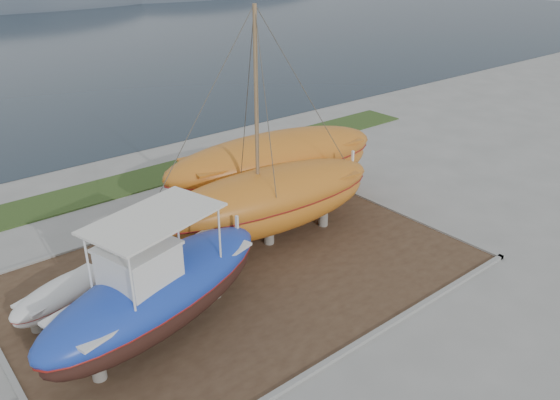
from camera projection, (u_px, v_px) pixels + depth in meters
ground at (309, 319)px, 19.51m from camera, size 140.00×140.00×0.00m
dirt_patch at (243, 271)px, 22.30m from camera, size 18.00×12.00×0.06m
curb_frame at (243, 270)px, 22.28m from camera, size 18.60×12.60×0.15m
grass_strip at (122, 185)px, 30.35m from camera, size 44.00×3.00×0.08m
blue_caique at (158, 278)px, 17.78m from camera, size 9.63×5.18×4.42m
white_dinghy at (64, 298)px, 19.52m from camera, size 4.40×2.79×1.24m
orange_sailboat at (268, 134)px, 22.22m from camera, size 10.85×4.07×10.16m
orange_bare_hull at (274, 172)px, 26.95m from camera, size 11.87×4.85×3.78m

